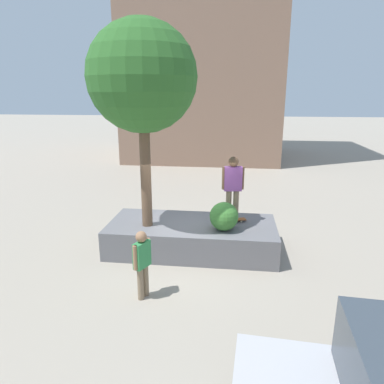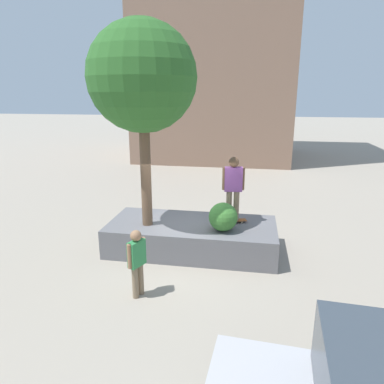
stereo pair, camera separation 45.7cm
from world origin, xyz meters
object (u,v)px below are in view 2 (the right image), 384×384
object	(u,v)px
skateboard	(232,221)
plaza_tree	(142,78)
skateboarder	(233,184)
pedestrian_crossing	(137,259)
planter_ledge	(192,237)

from	to	relation	value
skateboard	plaza_tree	bearing A→B (deg)	12.96
skateboard	skateboarder	size ratio (longest dim) A/B	0.47
pedestrian_crossing	skateboarder	bearing A→B (deg)	-123.86
skateboard	skateboarder	world-z (taller)	skateboarder
skateboarder	pedestrian_crossing	xyz separation A→B (m)	(1.84, 2.75, -1.01)
skateboard	skateboarder	xyz separation A→B (m)	(0.00, -0.00, 1.04)
planter_ledge	pedestrian_crossing	bearing A→B (deg)	73.26
planter_ledge	skateboard	bearing A→B (deg)	-167.54
planter_ledge	pedestrian_crossing	xyz separation A→B (m)	(0.75, 2.51, 0.49)
plaza_tree	skateboard	xyz separation A→B (m)	(-2.28, -0.52, -3.77)
plaza_tree	skateboarder	size ratio (longest dim) A/B	2.94
planter_ledge	skateboarder	world-z (taller)	skateboarder
planter_ledge	pedestrian_crossing	size ratio (longest dim) A/B	3.01
planter_ledge	skateboard	world-z (taller)	skateboard
planter_ledge	skateboarder	xyz separation A→B (m)	(-1.09, -0.24, 1.50)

